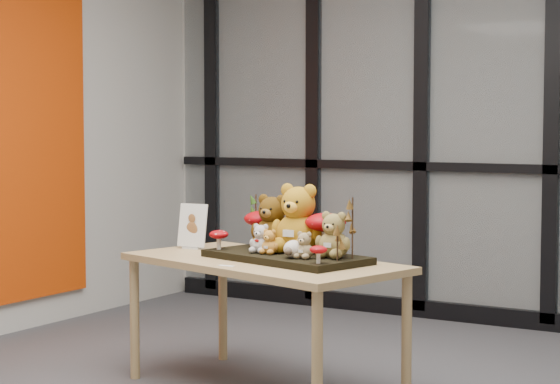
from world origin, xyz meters
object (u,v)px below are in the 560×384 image
Objects in this scene: diorama_tray at (286,257)px; bear_tan_back at (334,232)px; display_table at (264,273)px; bear_beige_small at (304,244)px; sign_holder at (192,229)px; bear_brown_medium at (272,219)px; mushroom_front_left at (219,239)px; mushroom_back_right at (325,231)px; plush_cream_hedgehog at (294,248)px; mushroom_front_right at (318,254)px; bear_small_yellow at (270,240)px; bear_white_bow at (261,237)px; bear_pooh_yellow at (299,215)px; mushroom_back_left at (262,227)px.

bear_tan_back is at bearing 11.63° from diorama_tray.
bear_beige_small is at bearing -3.10° from display_table.
bear_brown_medium is at bearing -5.99° from sign_holder.
mushroom_front_left is 0.35m from sign_holder.
sign_holder is (-0.85, 0.07, -0.04)m from mushroom_back_right.
mushroom_front_left is at bearing -174.56° from plush_cream_hedgehog.
mushroom_back_right is 0.57m from mushroom_front_left.
sign_holder is at bearing 176.25° from plush_cream_hedgehog.
mushroom_back_right is at bearing 33.24° from display_table.
mushroom_front_left is 1.19× the size of mushroom_front_right.
bear_beige_small is at bearing 1.24° from bear_small_yellow.
bear_brown_medium is at bearing 132.28° from bear_small_yellow.
bear_brown_medium is (-0.15, 0.12, 0.17)m from diorama_tray.
bear_white_bow is 1.74× the size of mushroom_front_right.
bear_small_yellow is at bearing -157.16° from bear_tan_back.
bear_beige_small is at bearing 1.09° from bear_white_bow.
mushroom_front_left is (-0.37, -0.04, 0.07)m from diorama_tray.
bear_pooh_yellow reaches higher than diorama_tray.
mushroom_back_right is at bearing 151.04° from bear_tan_back.
bear_white_bow is 0.25m from plush_cream_hedgehog.
bear_brown_medium is 2.15× the size of bear_beige_small.
sign_holder is (-0.30, 0.18, 0.02)m from mushroom_front_left.
bear_brown_medium reaches higher than mushroom_back_right.
bear_beige_small reaches higher than bear_small_yellow.
display_table is 4.16× the size of bear_pooh_yellow.
bear_tan_back is 2.23× the size of mushroom_front_left.
mushroom_back_right is at bearing -14.14° from mushroom_back_left.
mushroom_back_left is 1.88× the size of mushroom_front_left.
mushroom_back_left is (-0.20, 0.25, 0.03)m from bear_small_yellow.
display_table is 1.90× the size of diorama_tray.
mushroom_front_right reaches higher than diorama_tray.
mushroom_back_left is at bearing 143.76° from bear_small_yellow.
mushroom_front_right is at bearing -66.44° from bear_tan_back.
diorama_tray is 2.18× the size of bear_pooh_yellow.
bear_small_yellow is at bearing -3.36° from mushroom_front_left.
display_table is 0.34m from bear_pooh_yellow.
mushroom_front_right is (0.31, -0.23, 0.06)m from diorama_tray.
mushroom_back_left is (-0.37, 0.31, 0.06)m from plush_cream_hedgehog.
bear_brown_medium is 0.53m from sign_holder.
bear_tan_back is 0.65m from mushroom_front_left.
bear_tan_back is 0.21m from plush_cream_hedgehog.
bear_tan_back is at bearing -20.63° from mushroom_back_left.
bear_beige_small is 0.20m from mushroom_back_right.
bear_tan_back reaches higher than mushroom_back_left.
diorama_tray is (0.12, 0.02, 0.09)m from display_table.
mushroom_front_left is (-0.65, -0.03, -0.07)m from bear_tan_back.
plush_cream_hedgehog is 0.83m from sign_holder.
bear_beige_small is at bearing -20.48° from sign_holder.
sign_holder is at bearing 177.84° from bear_beige_small.
bear_pooh_yellow is 4.00× the size of plush_cream_hedgehog.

